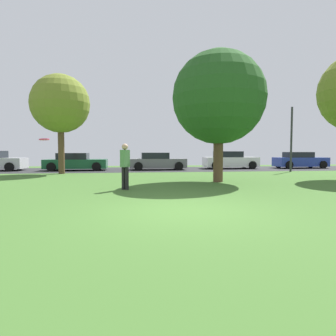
{
  "coord_description": "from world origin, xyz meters",
  "views": [
    {
      "loc": [
        -1.3,
        -6.82,
        1.45
      ],
      "look_at": [
        0.0,
        3.24,
        0.85
      ],
      "focal_mm": 31.06,
      "sensor_mm": 36.0,
      "label": 1
    }
  ],
  "objects_px": {
    "street_lamp_post": "(291,140)",
    "parked_car_green": "(76,162)",
    "parked_car_white": "(230,161)",
    "parked_car_grey": "(157,162)",
    "maple_tree_far": "(60,104)",
    "frisbee_disc": "(44,139)",
    "parked_car_blue": "(300,161)",
    "person_thrower": "(125,164)",
    "oak_tree_left": "(219,98)"
  },
  "relations": [
    {
      "from": "person_thrower",
      "to": "parked_car_blue",
      "type": "bearing_deg",
      "value": 167.88
    },
    {
      "from": "person_thrower",
      "to": "frisbee_disc",
      "type": "bearing_deg",
      "value": 0.0
    },
    {
      "from": "parked_car_grey",
      "to": "maple_tree_far",
      "type": "bearing_deg",
      "value": -153.48
    },
    {
      "from": "person_thrower",
      "to": "maple_tree_far",
      "type": "bearing_deg",
      "value": -115.19
    },
    {
      "from": "frisbee_disc",
      "to": "parked_car_white",
      "type": "xyz_separation_m",
      "value": [
        10.5,
        14.93,
        -1.1
      ]
    },
    {
      "from": "oak_tree_left",
      "to": "parked_car_grey",
      "type": "bearing_deg",
      "value": 102.47
    },
    {
      "from": "oak_tree_left",
      "to": "parked_car_green",
      "type": "distance_m",
      "value": 12.79
    },
    {
      "from": "parked_car_blue",
      "to": "parked_car_green",
      "type": "bearing_deg",
      "value": -178.21
    },
    {
      "from": "parked_car_blue",
      "to": "street_lamp_post",
      "type": "height_order",
      "value": "street_lamp_post"
    },
    {
      "from": "oak_tree_left",
      "to": "parked_car_white",
      "type": "distance_m",
      "value": 11.26
    },
    {
      "from": "parked_car_green",
      "to": "parked_car_grey",
      "type": "relative_size",
      "value": 1.04
    },
    {
      "from": "maple_tree_far",
      "to": "parked_car_grey",
      "type": "height_order",
      "value": "maple_tree_far"
    },
    {
      "from": "maple_tree_far",
      "to": "person_thrower",
      "type": "relative_size",
      "value": 3.64
    },
    {
      "from": "oak_tree_left",
      "to": "person_thrower",
      "type": "distance_m",
      "value": 5.68
    },
    {
      "from": "parked_car_green",
      "to": "oak_tree_left",
      "type": "bearing_deg",
      "value": -48.57
    },
    {
      "from": "maple_tree_far",
      "to": "parked_car_white",
      "type": "distance_m",
      "value": 13.69
    },
    {
      "from": "parked_car_white",
      "to": "street_lamp_post",
      "type": "xyz_separation_m",
      "value": [
        2.95,
        -4.17,
        1.59
      ]
    },
    {
      "from": "parked_car_grey",
      "to": "parked_car_blue",
      "type": "xyz_separation_m",
      "value": [
        12.27,
        0.62,
        0.02
      ]
    },
    {
      "from": "person_thrower",
      "to": "frisbee_disc",
      "type": "relative_size",
      "value": 4.57
    },
    {
      "from": "maple_tree_far",
      "to": "parked_car_grey",
      "type": "distance_m",
      "value": 8.12
    },
    {
      "from": "oak_tree_left",
      "to": "parked_car_blue",
      "type": "xyz_separation_m",
      "value": [
        10.23,
        9.84,
        -3.28
      ]
    },
    {
      "from": "parked_car_white",
      "to": "person_thrower",
      "type": "bearing_deg",
      "value": -124.45
    },
    {
      "from": "parked_car_green",
      "to": "maple_tree_far",
      "type": "bearing_deg",
      "value": -94.96
    },
    {
      "from": "parked_car_green",
      "to": "parked_car_grey",
      "type": "height_order",
      "value": "parked_car_grey"
    },
    {
      "from": "person_thrower",
      "to": "street_lamp_post",
      "type": "relative_size",
      "value": 0.38
    },
    {
      "from": "maple_tree_far",
      "to": "street_lamp_post",
      "type": "bearing_deg",
      "value": -0.81
    },
    {
      "from": "frisbee_disc",
      "to": "parked_car_blue",
      "type": "xyz_separation_m",
      "value": [
        16.64,
        14.8,
        -1.13
      ]
    },
    {
      "from": "frisbee_disc",
      "to": "parked_car_blue",
      "type": "bearing_deg",
      "value": 41.65
    },
    {
      "from": "person_thrower",
      "to": "parked_car_grey",
      "type": "height_order",
      "value": "person_thrower"
    },
    {
      "from": "person_thrower",
      "to": "frisbee_disc",
      "type": "height_order",
      "value": "frisbee_disc"
    },
    {
      "from": "street_lamp_post",
      "to": "parked_car_green",
      "type": "bearing_deg",
      "value": 167.17
    },
    {
      "from": "oak_tree_left",
      "to": "person_thrower",
      "type": "height_order",
      "value": "oak_tree_left"
    },
    {
      "from": "parked_car_grey",
      "to": "parked_car_white",
      "type": "height_order",
      "value": "parked_car_white"
    },
    {
      "from": "person_thrower",
      "to": "parked_car_green",
      "type": "distance_m",
      "value": 12.17
    },
    {
      "from": "oak_tree_left",
      "to": "person_thrower",
      "type": "relative_size",
      "value": 3.54
    },
    {
      "from": "person_thrower",
      "to": "oak_tree_left",
      "type": "bearing_deg",
      "value": 155.83
    },
    {
      "from": "oak_tree_left",
      "to": "street_lamp_post",
      "type": "xyz_separation_m",
      "value": [
        7.04,
        5.8,
        -1.67
      ]
    },
    {
      "from": "maple_tree_far",
      "to": "parked_car_white",
      "type": "bearing_deg",
      "value": 17.47
    },
    {
      "from": "parked_car_green",
      "to": "person_thrower",
      "type": "bearing_deg",
      "value": -71.37
    },
    {
      "from": "frisbee_disc",
      "to": "parked_car_grey",
      "type": "height_order",
      "value": "frisbee_disc"
    },
    {
      "from": "maple_tree_far",
      "to": "parked_car_green",
      "type": "xyz_separation_m",
      "value": [
        0.28,
        3.25,
        -3.81
      ]
    },
    {
      "from": "oak_tree_left",
      "to": "street_lamp_post",
      "type": "distance_m",
      "value": 9.27
    },
    {
      "from": "parked_car_blue",
      "to": "street_lamp_post",
      "type": "bearing_deg",
      "value": -128.29
    },
    {
      "from": "parked_car_green",
      "to": "parked_car_grey",
      "type": "xyz_separation_m",
      "value": [
        6.14,
        -0.04,
        0.01
      ]
    },
    {
      "from": "maple_tree_far",
      "to": "parked_car_grey",
      "type": "bearing_deg",
      "value": 26.52
    },
    {
      "from": "parked_car_grey",
      "to": "oak_tree_left",
      "type": "bearing_deg",
      "value": -77.53
    },
    {
      "from": "parked_car_green",
      "to": "parked_car_grey",
      "type": "bearing_deg",
      "value": -0.4
    },
    {
      "from": "parked_car_white",
      "to": "parked_car_blue",
      "type": "distance_m",
      "value": 6.14
    },
    {
      "from": "parked_car_white",
      "to": "parked_car_blue",
      "type": "height_order",
      "value": "parked_car_white"
    },
    {
      "from": "oak_tree_left",
      "to": "maple_tree_far",
      "type": "distance_m",
      "value": 10.39
    }
  ]
}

